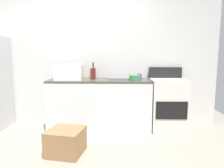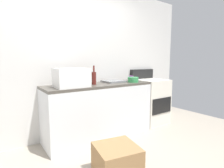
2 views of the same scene
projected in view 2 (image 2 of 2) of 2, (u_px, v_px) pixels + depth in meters
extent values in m
cube|color=silver|center=(73.00, 59.00, 2.97)|extent=(5.00, 0.10, 2.60)
cube|color=silver|center=(99.00, 112.00, 2.97)|extent=(1.80, 0.60, 0.86)
cube|color=#4C473F|center=(99.00, 85.00, 2.91)|extent=(1.80, 0.60, 0.04)
cube|color=silver|center=(150.00, 101.00, 3.65)|extent=(0.60, 0.60, 0.90)
cube|color=black|center=(162.00, 106.00, 3.41)|extent=(0.52, 0.02, 0.30)
cube|color=black|center=(142.00, 74.00, 3.80)|extent=(0.60, 0.08, 0.20)
cube|color=white|center=(71.00, 78.00, 2.52)|extent=(0.46, 0.34, 0.27)
cube|color=slate|center=(114.00, 81.00, 3.15)|extent=(0.36, 0.32, 0.03)
cylinder|color=#591E19|center=(94.00, 78.00, 2.82)|extent=(0.07, 0.07, 0.20)
cylinder|color=#591E19|center=(94.00, 69.00, 2.80)|extent=(0.03, 0.03, 0.10)
cylinder|color=purple|center=(131.00, 78.00, 3.32)|extent=(0.08, 0.08, 0.10)
cube|color=brown|center=(87.00, 78.00, 2.97)|extent=(0.10, 0.10, 0.18)
cylinder|color=#338C4C|center=(133.00, 80.00, 3.14)|extent=(0.19, 0.19, 0.09)
cube|color=olive|center=(117.00, 161.00, 1.96)|extent=(0.53, 0.52, 0.34)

